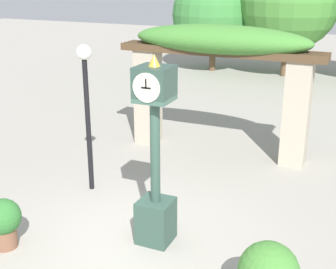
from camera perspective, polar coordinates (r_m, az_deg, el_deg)
The scene contains 6 objects.
ground_plane at distance 8.09m, azimuth -4.63°, elevation -12.82°, with size 60.00×60.00×0.00m, color gray.
pedestal_clock at distance 7.45m, azimuth -1.56°, elevation -3.56°, with size 0.54×0.58×3.14m.
pergola at distance 11.23m, azimuth 6.27°, elevation 9.05°, with size 4.94×1.16×3.13m.
potted_plant_near_right at distance 8.12m, azimuth -19.46°, elevation -9.87°, with size 0.59×0.59×0.85m.
lamp_post at distance 9.26m, azimuth -9.94°, elevation 5.24°, with size 0.30×0.30×2.99m.
tree_line at distance 20.71m, azimuth 13.55°, elevation 14.90°, with size 10.29×4.17×5.25m.
Camera 1 is at (3.35, -5.98, 4.28)m, focal length 50.00 mm.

